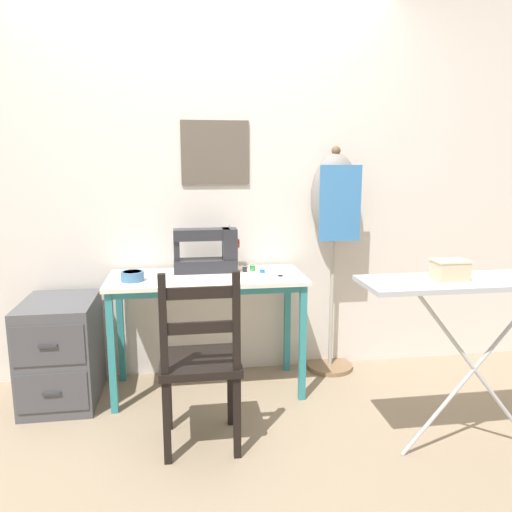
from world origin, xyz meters
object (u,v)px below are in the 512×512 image
object	(u,v)px
thread_spool_mid_table	(252,268)
filing_cabinet	(61,351)
thread_spool_far_edge	(262,271)
scissors	(286,276)
fabric_bowl	(132,276)
dress_form	(334,210)
storage_box	(450,270)
sewing_machine	(209,252)
thread_spool_near_machine	(245,269)
ironing_board	(481,289)
wooden_chair	(200,363)

from	to	relation	value
thread_spool_mid_table	filing_cabinet	world-z (taller)	thread_spool_mid_table
thread_spool_far_edge	scissors	bearing A→B (deg)	-36.20
fabric_bowl	dress_form	xyz separation A→B (m)	(1.31, 0.27, 0.34)
scissors	storage_box	world-z (taller)	storage_box
sewing_machine	fabric_bowl	bearing A→B (deg)	-157.73
thread_spool_near_machine	dress_form	world-z (taller)	dress_form
fabric_bowl	dress_form	world-z (taller)	dress_form
fabric_bowl	ironing_board	bearing A→B (deg)	-25.28
fabric_bowl	dress_form	bearing A→B (deg)	11.83
scissors	thread_spool_far_edge	size ratio (longest dim) A/B	3.67
sewing_machine	filing_cabinet	xyz separation A→B (m)	(-0.91, -0.13, -0.57)
fabric_bowl	scissors	distance (m)	0.92
thread_spool_near_machine	dress_form	xyz separation A→B (m)	(0.62, 0.14, 0.35)
fabric_bowl	filing_cabinet	world-z (taller)	fabric_bowl
thread_spool_mid_table	thread_spool_far_edge	distance (m)	0.09
sewing_machine	scissors	distance (m)	0.51
wooden_chair	filing_cabinet	bearing A→B (deg)	142.33
thread_spool_mid_table	storage_box	bearing A→B (deg)	-50.14
wooden_chair	filing_cabinet	xyz separation A→B (m)	(-0.81, 0.63, -0.14)
dress_form	thread_spool_near_machine	bearing A→B (deg)	-167.21
thread_spool_mid_table	filing_cabinet	xyz separation A→B (m)	(-1.18, -0.10, -0.46)
thread_spool_far_edge	dress_form	size ratio (longest dim) A/B	0.03
sewing_machine	scissors	bearing A→B (deg)	-23.54
scissors	wooden_chair	world-z (taller)	wooden_chair
wooden_chair	ironing_board	distance (m)	1.42
thread_spool_mid_table	scissors	bearing A→B (deg)	-43.57
thread_spool_near_machine	dress_form	distance (m)	0.73
thread_spool_near_machine	sewing_machine	bearing A→B (deg)	165.46
sewing_machine	thread_spool_near_machine	distance (m)	0.25
storage_box	scissors	bearing A→B (deg)	128.24
wooden_chair	fabric_bowl	bearing A→B (deg)	122.87
scissors	ironing_board	size ratio (longest dim) A/B	0.12
storage_box	thread_spool_near_machine	bearing A→B (deg)	132.64
fabric_bowl	thread_spool_mid_table	xyz separation A→B (m)	(0.74, 0.16, -0.01)
filing_cabinet	ironing_board	bearing A→B (deg)	-21.89
thread_spool_far_edge	thread_spool_near_machine	bearing A→B (deg)	156.33
sewing_machine	thread_spool_mid_table	bearing A→B (deg)	-5.47
filing_cabinet	sewing_machine	bearing A→B (deg)	8.19
scissors	thread_spool_near_machine	xyz separation A→B (m)	(-0.24, 0.14, 0.02)
thread_spool_near_machine	wooden_chair	size ratio (longest dim) A/B	0.05
storage_box	thread_spool_mid_table	bearing A→B (deg)	129.86
fabric_bowl	filing_cabinet	distance (m)	0.65
dress_form	thread_spool_mid_table	bearing A→B (deg)	-169.01
thread_spool_near_machine	storage_box	size ratio (longest dim) A/B	0.27
dress_form	ironing_board	size ratio (longest dim) A/B	1.32
scissors	thread_spool_far_edge	xyz separation A→B (m)	(-0.13, 0.10, 0.01)
scissors	fabric_bowl	bearing A→B (deg)	179.44
sewing_machine	ironing_board	bearing A→B (deg)	-38.68
thread_spool_near_machine	ironing_board	size ratio (longest dim) A/B	0.04
fabric_bowl	ironing_board	xyz separation A→B (m)	(1.71, -0.81, 0.06)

